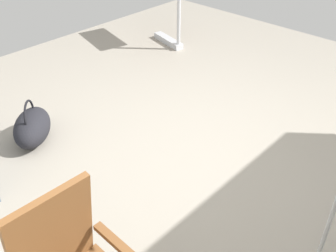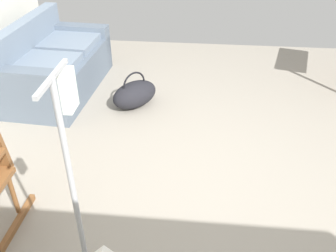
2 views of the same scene
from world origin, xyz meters
name	(u,v)px [view 2 (image 2 of 2)]	position (x,y,z in m)	size (l,w,h in m)	color
ground_plane	(224,190)	(0.00, 0.00, 0.00)	(6.73, 6.73, 0.00)	gray
couch	(55,67)	(1.62, 2.02, 0.31)	(1.65, 0.96, 0.85)	slate
duffel_bag	(135,94)	(1.32, 1.00, 0.15)	(0.63, 0.62, 0.43)	black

